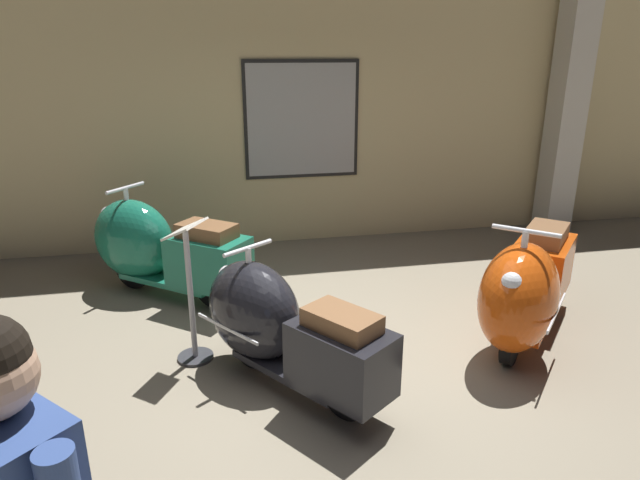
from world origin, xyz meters
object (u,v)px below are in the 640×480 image
object	(u,v)px
scooter_0	(156,248)
info_stanchion	(191,304)
scooter_1	(278,326)
scooter_2	(526,288)

from	to	relation	value
scooter_0	info_stanchion	distance (m)	1.39
info_stanchion	scooter_1	bearing A→B (deg)	-35.72
scooter_0	scooter_1	world-z (taller)	scooter_0
scooter_1	scooter_0	bearing A→B (deg)	-7.54
scooter_0	scooter_2	bearing A→B (deg)	-170.14
scooter_0	scooter_1	bearing A→B (deg)	157.03
scooter_0	scooter_2	world-z (taller)	scooter_2
scooter_0	scooter_1	xyz separation A→B (m)	(0.96, -1.78, -0.04)
scooter_1	info_stanchion	distance (m)	0.75
scooter_1	info_stanchion	bearing A→B (deg)	18.28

